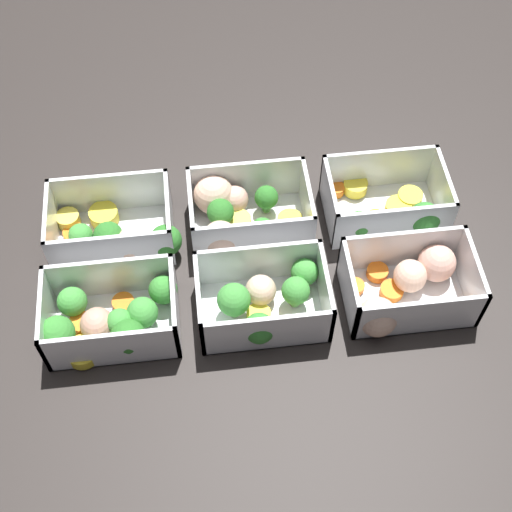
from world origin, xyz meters
The scene contains 7 objects.
ground_plane centered at (0.00, 0.00, 0.00)m, with size 4.00×4.00×0.00m, color #282321.
container_near_left centered at (-0.18, -0.07, 0.03)m, with size 0.15×0.11×0.07m.
container_near_center centered at (0.00, -0.06, 0.03)m, with size 0.15×0.11×0.07m.
container_near_right centered at (0.17, -0.06, 0.02)m, with size 0.15×0.13×0.07m.
container_far_left centered at (-0.17, 0.05, 0.03)m, with size 0.16×0.11×0.07m.
container_far_center centered at (-0.02, 0.07, 0.03)m, with size 0.15×0.13×0.07m.
container_far_right centered at (0.18, 0.06, 0.03)m, with size 0.15×0.12×0.07m.
Camera 1 is at (-0.06, -0.48, 0.73)m, focal length 50.00 mm.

